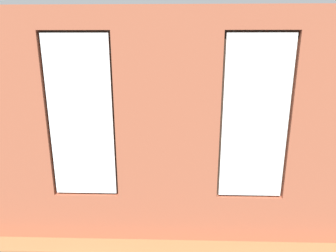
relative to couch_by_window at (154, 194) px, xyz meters
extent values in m
cube|color=#99663D|center=(-0.24, -2.20, -0.38)|extent=(6.63, 6.46, 0.10)
cube|color=#9E5138|center=(-0.24, 0.65, 1.26)|extent=(1.36, 0.16, 3.17)
cube|color=#9E5138|center=(-1.37, 0.65, 0.02)|extent=(0.90, 0.16, 0.69)
cube|color=#9E5138|center=(-1.37, 0.65, 2.70)|extent=(0.90, 0.16, 0.29)
cube|color=white|center=(-1.37, 0.69, 1.46)|extent=(0.84, 0.03, 2.13)
cube|color=#38281E|center=(-1.37, 0.63, 1.46)|extent=(0.90, 0.04, 2.19)
cube|color=#9E5138|center=(0.89, 0.65, 0.02)|extent=(0.90, 0.16, 0.69)
cube|color=#9E5138|center=(0.89, 0.65, 2.70)|extent=(0.90, 0.16, 0.29)
cube|color=white|center=(0.89, 0.69, 1.46)|extent=(0.84, 0.03, 2.13)
cube|color=#38281E|center=(0.89, 0.63, 1.46)|extent=(0.90, 0.04, 2.19)
cube|color=tan|center=(-0.24, 0.55, 0.33)|extent=(3.35, 0.24, 0.06)
cube|color=black|center=(-0.24, 0.56, 1.72)|extent=(0.44, 0.03, 0.61)
cube|color=#A33875|center=(-0.24, 0.55, 1.72)|extent=(0.38, 0.01, 0.55)
cube|color=silver|center=(2.72, -2.00, 1.26)|extent=(0.10, 5.46, 3.17)
cube|color=black|center=(0.00, -0.05, -0.12)|extent=(1.98, 0.85, 0.42)
cube|color=black|center=(0.00, 0.28, 0.28)|extent=(1.98, 0.24, 0.38)
cube|color=black|center=(-0.88, -0.05, 0.19)|extent=(0.22, 0.85, 0.24)
cube|color=black|center=(0.88, -0.05, 0.19)|extent=(0.22, 0.85, 0.24)
cube|color=black|center=(-0.39, -0.09, 0.15)|extent=(0.71, 0.65, 0.12)
cube|color=black|center=(0.39, -0.09, 0.15)|extent=(0.71, 0.65, 0.12)
cube|color=black|center=(-2.50, -2.02, -0.12)|extent=(1.01, 1.98, 0.42)
cube|color=black|center=(-2.83, -2.04, 0.28)|extent=(0.40, 1.93, 0.38)
cube|color=black|center=(-2.43, -2.86, 0.19)|extent=(0.87, 0.29, 0.24)
cube|color=black|center=(-2.58, -1.17, 0.19)|extent=(0.87, 0.29, 0.24)
cube|color=black|center=(-2.43, -2.38, 0.15)|extent=(0.70, 0.73, 0.12)
cube|color=black|center=(-2.50, -1.64, 0.15)|extent=(0.70, 0.73, 0.12)
cube|color=olive|center=(-0.02, -1.94, 0.06)|extent=(1.44, 0.72, 0.04)
cube|color=olive|center=(-0.68, -2.24, -0.15)|extent=(0.07, 0.07, 0.36)
cube|color=olive|center=(0.64, -2.24, -0.15)|extent=(0.07, 0.07, 0.36)
cube|color=olive|center=(-0.68, -1.64, -0.15)|extent=(0.07, 0.07, 0.36)
cube|color=olive|center=(0.64, -1.64, -0.15)|extent=(0.07, 0.07, 0.36)
cylinder|color=#B23D38|center=(-0.42, -2.07, 0.12)|extent=(0.07, 0.07, 0.09)
cylinder|color=#B7333D|center=(0.16, -2.03, 0.13)|extent=(0.08, 0.08, 0.11)
cube|color=#B2B2B7|center=(-0.13, -1.83, 0.09)|extent=(0.18, 0.11, 0.02)
cube|color=#59595B|center=(0.41, -1.83, 0.09)|extent=(0.18, 0.11, 0.02)
cube|color=black|center=(2.42, -2.80, -0.06)|extent=(1.20, 0.42, 0.54)
cube|color=black|center=(2.42, -2.80, 0.23)|extent=(0.54, 0.20, 0.05)
cube|color=black|center=(2.42, -2.80, 0.29)|extent=(0.06, 0.04, 0.06)
cube|color=black|center=(2.42, -2.80, 0.67)|extent=(1.23, 0.04, 0.69)
cube|color=black|center=(2.42, -2.82, 0.67)|extent=(1.18, 0.01, 0.64)
cylinder|color=olive|center=(0.46, -3.97, -0.19)|extent=(0.50, 0.50, 0.28)
ellipsoid|color=silver|center=(0.46, -3.97, 0.15)|extent=(1.11, 1.11, 0.44)
ellipsoid|color=navy|center=(0.55, -3.97, 0.26)|extent=(0.44, 0.44, 0.18)
cylinder|color=#47423D|center=(1.24, 0.10, -0.14)|extent=(0.37, 0.37, 0.38)
cylinder|color=brown|center=(1.24, 0.10, 0.25)|extent=(0.07, 0.07, 0.40)
cone|color=#3D8E42|center=(1.48, 0.14, 0.65)|extent=(0.61, 0.26, 0.54)
cone|color=#3D8E42|center=(1.35, 0.33, 0.64)|extent=(0.41, 0.62, 0.52)
cone|color=#3D8E42|center=(1.09, 0.27, 0.67)|extent=(0.52, 0.54, 0.55)
cone|color=#3D8E42|center=(1.10, 0.01, 0.72)|extent=(0.50, 0.41, 0.62)
cone|color=#3D8E42|center=(1.31, -0.06, 0.71)|extent=(0.35, 0.52, 0.62)
cylinder|color=#9E5638|center=(-0.89, -3.20, -0.24)|extent=(0.20, 0.20, 0.19)
cylinder|color=brown|center=(-0.89, -3.20, -0.09)|extent=(0.03, 0.03, 0.11)
ellipsoid|color=#286B2D|center=(-0.89, -3.20, 0.12)|extent=(0.36, 0.36, 0.30)
cylinder|color=gray|center=(-2.15, -3.42, -0.24)|extent=(0.18, 0.18, 0.17)
cylinder|color=brown|center=(-2.15, -3.42, -0.09)|extent=(0.03, 0.03, 0.13)
ellipsoid|color=#1E5B28|center=(-2.15, -3.42, 0.07)|extent=(0.28, 0.28, 0.20)
cylinder|color=#9E5638|center=(1.87, -1.74, -0.17)|extent=(0.34, 0.34, 0.31)
cylinder|color=brown|center=(1.87, -1.74, 0.20)|extent=(0.06, 0.06, 0.45)
cone|color=#337F38|center=(2.02, -1.75, 0.62)|extent=(0.42, 0.17, 0.48)
cone|color=#337F38|center=(1.91, -1.57, 0.60)|extent=(0.22, 0.47, 0.44)
cone|color=#337F38|center=(1.77, -1.64, 0.62)|extent=(0.40, 0.40, 0.47)
cone|color=#337F38|center=(1.70, -1.82, 0.58)|extent=(0.48, 0.33, 0.42)
cone|color=#337F38|center=(1.94, -1.93, 0.57)|extent=(0.29, 0.50, 0.41)
cylinder|color=brown|center=(-2.70, -4.43, -0.19)|extent=(0.22, 0.22, 0.27)
cylinder|color=brown|center=(-2.70, -4.43, 0.13)|extent=(0.04, 0.04, 0.37)
cone|color=#3D8E42|center=(-2.52, -4.45, 0.59)|extent=(0.53, 0.21, 0.65)
cone|color=#3D8E42|center=(-2.61, -4.28, 0.59)|extent=(0.41, 0.53, 0.66)
cone|color=#3D8E42|center=(-2.72, -4.24, 0.58)|extent=(0.23, 0.54, 0.65)
cone|color=#3D8E42|center=(-2.93, -4.37, 0.55)|extent=(0.62, 0.33, 0.60)
cone|color=#3D8E42|center=(-2.96, -4.50, 0.52)|extent=(0.66, 0.34, 0.55)
cone|color=#3D8E42|center=(-2.75, -4.70, 0.51)|extent=(0.29, 0.66, 0.53)
cone|color=#3D8E42|center=(-2.55, -4.58, 0.57)|extent=(0.53, 0.51, 0.63)
cylinder|color=gray|center=(2.12, -4.38, -0.17)|extent=(0.34, 0.34, 0.32)
cylinder|color=brown|center=(2.12, -4.38, 0.17)|extent=(0.06, 0.06, 0.35)
cone|color=#3D8E42|center=(2.28, -4.37, 0.57)|extent=(0.40, 0.14, 0.49)
cone|color=#3D8E42|center=(2.19, -4.24, 0.56)|extent=(0.26, 0.40, 0.49)
cone|color=#3D8E42|center=(1.98, -4.23, 0.52)|extent=(0.40, 0.41, 0.42)
cone|color=#3D8E42|center=(1.99, -4.46, 0.56)|extent=(0.40, 0.29, 0.49)
cone|color=#3D8E42|center=(2.19, -4.59, 0.51)|extent=(0.24, 0.49, 0.41)
cylinder|color=beige|center=(-1.44, -0.05, -0.17)|extent=(0.30, 0.30, 0.33)
cylinder|color=brown|center=(-1.44, -0.05, 0.25)|extent=(0.05, 0.05, 0.50)
cone|color=#3D8E42|center=(-1.23, -0.08, 0.66)|extent=(0.52, 0.22, 0.44)
cone|color=#3D8E42|center=(-1.36, 0.10, 0.70)|extent=(0.35, 0.47, 0.50)
cone|color=#3D8E42|center=(-1.56, 0.05, 0.71)|extent=(0.44, 0.40, 0.51)
cone|color=#3D8E42|center=(-1.63, -0.14, 0.65)|extent=(0.53, 0.37, 0.43)
cone|color=#3D8E42|center=(-1.38, -0.17, 0.72)|extent=(0.31, 0.43, 0.52)
camera|label=1|loc=(-0.36, 4.43, 2.42)|focal=32.00mm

